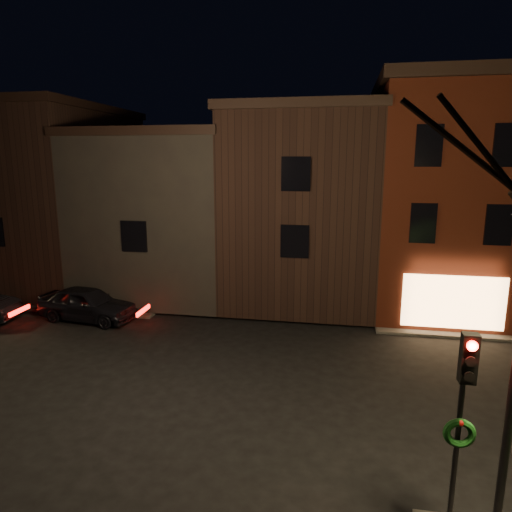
% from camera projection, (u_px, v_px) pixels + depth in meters
% --- Properties ---
extents(ground, '(120.00, 120.00, 0.00)m').
position_uv_depth(ground, '(231.00, 380.00, 15.00)').
color(ground, black).
rests_on(ground, ground).
extents(sidewalk_far_left, '(30.00, 30.00, 0.12)m').
position_uv_depth(sidewalk_far_left, '(53.00, 247.00, 37.77)').
color(sidewalk_far_left, '#2D2B28').
rests_on(sidewalk_far_left, ground).
extents(corner_building, '(6.50, 8.50, 10.50)m').
position_uv_depth(corner_building, '(441.00, 196.00, 21.59)').
color(corner_building, '#4D190D').
rests_on(corner_building, ground).
extents(row_building_a, '(7.30, 10.30, 9.40)m').
position_uv_depth(row_building_a, '(305.00, 204.00, 23.84)').
color(row_building_a, black).
rests_on(row_building_a, ground).
extents(row_building_b, '(7.80, 10.30, 8.40)m').
position_uv_depth(row_building_b, '(173.00, 211.00, 25.22)').
color(row_building_b, black).
rests_on(row_building_b, ground).
extents(row_building_c, '(7.30, 10.30, 9.90)m').
position_uv_depth(row_building_c, '(54.00, 195.00, 26.35)').
color(row_building_c, black).
rests_on(row_building_c, ground).
extents(traffic_signal, '(0.58, 0.38, 4.05)m').
position_uv_depth(traffic_signal, '(463.00, 404.00, 8.13)').
color(traffic_signal, black).
rests_on(traffic_signal, sidewalk_near_right).
extents(parked_car_a, '(4.65, 2.33, 1.52)m').
position_uv_depth(parked_car_a, '(87.00, 304.00, 20.46)').
color(parked_car_a, black).
rests_on(parked_car_a, ground).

